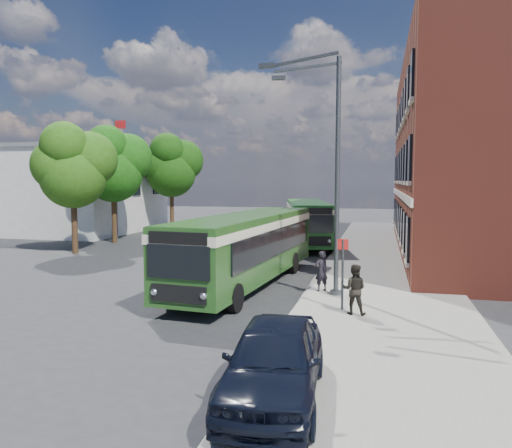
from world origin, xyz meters
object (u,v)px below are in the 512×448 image
(bus_front, at_px, (247,243))
(bus_rear, at_px, (308,219))
(parked_car, at_px, (274,360))
(street_lamp, at_px, (328,172))

(bus_front, xyz_separation_m, bus_rear, (0.66, 13.74, -0.00))
(bus_front, distance_m, parked_car, 11.54)
(bus_front, relative_size, parked_car, 2.75)
(street_lamp, bearing_deg, bus_front, 157.37)
(street_lamp, xyz_separation_m, bus_rear, (-2.88, 15.22, -2.96))
(street_lamp, xyz_separation_m, bus_front, (-3.54, 1.48, -2.96))
(street_lamp, height_order, parked_car, street_lamp)
(street_lamp, bearing_deg, bus_rear, 100.71)
(street_lamp, bearing_deg, parked_car, -90.22)
(bus_rear, bearing_deg, street_lamp, -79.29)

